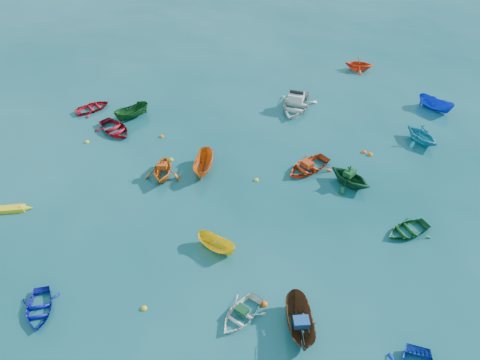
{
  "coord_description": "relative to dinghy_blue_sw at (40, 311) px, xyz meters",
  "views": [
    {
      "loc": [
        -1.59,
        -18.8,
        20.43
      ],
      "look_at": [
        0.0,
        5.0,
        0.4
      ],
      "focal_mm": 35.0,
      "sensor_mm": 36.0,
      "label": 1
    }
  ],
  "objects": [
    {
      "name": "dinghy_cyan_se",
      "position": [
        24.72,
        13.23,
        0.0
      ],
      "size": [
        3.49,
        3.67,
        1.51
      ],
      "primitive_type": "imported",
      "rotation": [
        0.0,
        0.0,
        0.46
      ],
      "color": "teal",
      "rests_on": "ground"
    },
    {
      "name": "tarp_green_b",
      "position": [
        18.09,
        8.8,
        0.96
      ],
      "size": [
        0.93,
        0.91,
        0.36
      ],
      "primitive_type": "cube",
      "rotation": [
        0.0,
        0.0,
        0.73
      ],
      "color": "#12481E",
      "rests_on": "dinghy_green_n"
    },
    {
      "name": "buoy_ye_a",
      "position": [
        5.3,
        -0.21,
        0.0
      ],
      "size": [
        0.32,
        0.32,
        0.32
      ],
      "primitive_type": "sphere",
      "color": "gold",
      "rests_on": "ground"
    },
    {
      "name": "buoy_ye_c",
      "position": [
        12.0,
        9.59,
        0.0
      ],
      "size": [
        0.32,
        0.32,
        0.32
      ],
      "primitive_type": "sphere",
      "color": "yellow",
      "rests_on": "ground"
    },
    {
      "name": "dinghy_green_n",
      "position": [
        18.16,
        8.73,
        0.0
      ],
      "size": [
        3.89,
        3.92,
        1.56
      ],
      "primitive_type": "imported",
      "rotation": [
        0.0,
        0.0,
        0.73
      ],
      "color": "#104726",
      "rests_on": "ground"
    },
    {
      "name": "buoy_or_d",
      "position": [
        20.5,
        11.91,
        0.0
      ],
      "size": [
        0.39,
        0.39,
        0.39
      ],
      "primitive_type": "sphere",
      "color": "#DB630B",
      "rests_on": "ground"
    },
    {
      "name": "tarp_orange_a",
      "position": [
        5.66,
        10.47,
        0.92
      ],
      "size": [
        0.71,
        0.56,
        0.32
      ],
      "primitive_type": "cube",
      "rotation": [
        0.0,
        0.0,
        -0.1
      ],
      "color": "#BB4513",
      "rests_on": "dinghy_orange_w"
    },
    {
      "name": "buoy_ye_b",
      "position": [
        -0.31,
        14.88,
        0.0
      ],
      "size": [
        0.32,
        0.32,
        0.32
      ],
      "primitive_type": "sphere",
      "color": "yellow",
      "rests_on": "ground"
    },
    {
      "name": "tarp_green_a",
      "position": [
        10.27,
        -0.93,
        0.43
      ],
      "size": [
        0.77,
        0.75,
        0.3
      ],
      "primitive_type": "cube",
      "rotation": [
        0.0,
        0.0,
        -0.72
      ],
      "color": "#104224",
      "rests_on": "dinghy_white_near"
    },
    {
      "name": "buoy_or_e",
      "position": [
        20.14,
        12.21,
        0.0
      ],
      "size": [
        0.34,
        0.34,
        0.34
      ],
      "primitive_type": "sphere",
      "color": "#FC570D",
      "rests_on": "ground"
    },
    {
      "name": "dinghy_red_far",
      "position": [
        1.61,
        16.18,
        0.0
      ],
      "size": [
        3.94,
        4.07,
        0.69
      ],
      "primitive_type": "imported",
      "rotation": [
        0.0,
        0.0,
        0.69
      ],
      "color": "#A20D19",
      "rests_on": "ground"
    },
    {
      "name": "sampan_yellow_mid",
      "position": [
        9.14,
        3.56,
        0.0
      ],
      "size": [
        2.62,
        2.37,
        1.0
      ],
      "primitive_type": "imported",
      "rotation": [
        0.0,
        0.0,
        0.89
      ],
      "color": "yellow",
      "rests_on": "ground"
    },
    {
      "name": "sampan_green_far",
      "position": [
        2.76,
        18.06,
        0.0
      ],
      "size": [
        3.11,
        2.65,
        1.16
      ],
      "primitive_type": "imported",
      "rotation": [
        0.0,
        0.0,
        -0.96
      ],
      "color": "#104417",
      "rests_on": "ground"
    },
    {
      "name": "dinghy_blue_sw",
      "position": [
        0.0,
        0.0,
        0.0
      ],
      "size": [
        2.29,
        2.93,
        0.56
      ],
      "primitive_type": "imported",
      "rotation": [
        0.0,
        0.0,
        0.15
      ],
      "color": "#0D12A4",
      "rests_on": "ground"
    },
    {
      "name": "buoy_or_b",
      "position": [
        11.47,
        -0.37,
        0.0
      ],
      "size": [
        0.37,
        0.37,
        0.37
      ],
      "primitive_type": "sphere",
      "color": "#FF540D",
      "rests_on": "ground"
    },
    {
      "name": "motorboat_white",
      "position": [
        16.11,
        18.67,
        0.0
      ],
      "size": [
        4.58,
        5.27,
        1.52
      ],
      "primitive_type": "imported",
      "rotation": [
        0.0,
        0.0,
        -0.38
      ],
      "color": "silver",
      "rests_on": "ground"
    },
    {
      "name": "dinghy_white_near",
      "position": [
        10.21,
        -1.01,
        0.0
      ],
      "size": [
        3.27,
        3.35,
        0.57
      ],
      "primitive_type": "imported",
      "rotation": [
        0.0,
        0.0,
        -0.72
      ],
      "color": "white",
      "rests_on": "ground"
    },
    {
      "name": "kayak_yellow",
      "position": [
        -4.36,
        7.62,
        0.0
      ],
      "size": [
        3.71,
        0.77,
        0.37
      ],
      "primitive_type": null,
      "rotation": [
        0.0,
        0.0,
        1.63
      ],
      "color": "yellow",
      "rests_on": "ground"
    },
    {
      "name": "tarp_orange_b",
      "position": [
        15.6,
        10.48,
        0.54
      ],
      "size": [
        0.9,
        0.95,
        0.37
      ],
      "primitive_type": "cube",
      "rotation": [
        0.0,
        0.0,
        -0.97
      ],
      "color": "#B03612",
      "rests_on": "dinghy_red_ne"
    },
    {
      "name": "buoy_or_c",
      "position": [
        5.25,
        15.21,
        0.0
      ],
      "size": [
        0.33,
        0.33,
        0.33
      ],
      "primitive_type": "sphere",
      "color": "orange",
      "rests_on": "ground"
    },
    {
      "name": "dinghy_red_nw",
      "position": [
        -0.65,
        19.57,
        0.0
      ],
      "size": [
        3.53,
        3.29,
        0.6
      ],
      "primitive_type": "imported",
      "rotation": [
        0.0,
        0.0,
        2.15
      ],
      "color": "#B50F19",
      "rests_on": "ground"
    },
    {
      "name": "dinghy_green_e",
      "position": [
        20.56,
        4.15,
        0.0
      ],
      "size": [
        3.35,
        2.88,
        0.58
      ],
      "primitive_type": "imported",
      "rotation": [
        0.0,
        0.0,
        -1.21
      ],
      "color": "#135523",
      "rests_on": "ground"
    },
    {
      "name": "sampan_brown_mid",
      "position": [
        13.04,
        -1.91,
        0.0
      ],
      "size": [
        1.31,
        3.41,
        1.31
      ],
      "primitive_type": "imported",
      "rotation": [
        0.0,
        0.0,
        0.01
      ],
      "color": "#50311D",
      "rests_on": "ground"
    },
    {
      "name": "dinghy_orange_far",
      "position": [
        23.16,
        25.16,
        0.0
      ],
      "size": [
        3.15,
        2.9,
        1.39
      ],
      "primitive_type": "imported",
      "rotation": [
        0.0,
        0.0,
        1.3
      ],
      "color": "red",
      "rests_on": "ground"
    },
    {
      "name": "ground",
      "position": [
        10.86,
        4.22,
        0.0
      ],
      "size": [
        160.0,
        160.0,
        0.0
      ],
      "primitive_type": "plane",
      "color": "#0A3F49",
      "rests_on": "ground"
    },
    {
      "name": "tarp_blue_a",
      "position": [
        13.04,
        -2.06,
        0.84
      ],
      "size": [
        0.76,
        0.58,
        0.37
      ],
      "primitive_type": "cube",
      "rotation": [
        0.0,
        0.0,
        0.01
      ],
      "color": "#194692",
      "rests_on": "sampan_brown_mid"
    },
    {
      "name": "buoy_ye_e",
      "position": [
        17.23,
        20.64,
        0.0
      ],
      "size": [
        0.35,
        0.35,
        0.35
      ],
      "primitive_type": "sphere",
      "color": "yellow",
      "rests_on": "ground"
    },
    {
      "name": "dinghy_orange_w",
      "position": [
        5.66,
        10.42,
        0.0
      ],
      "size": [
        2.74,
        3.1,
        1.51
      ],
      "primitive_type": "imported",
      "rotation": [
        0.0,
        0.0,
        -0.1
      ],
      "color": "orange",
      "rests_on": "ground"
    },
    {
      "name": "buoy_ye_d",
      "position": [
        6.09,
        12.24,
        0.0
      ],
      "size": [
        0.36,
        0.36,
        0.36
      ],
      "primitive_type": "sphere",
      "color": "gold",
      "rests_on": "ground"
    },
    {
      "name": "sampan_orange_n",
      "position": [
        8.46,
        10.86,
        0.0
      ],
      "size": [
        1.77,
        3.35,
        1.23
      ],
      "primitive_type": "imported",
      "rotation": [
        0.0,
        0.0,
        -0.19
      ],
      "color": "orange",
      "rests_on": "ground"
    },
    {
      "name": "sampan_blue_far",
      "position": [
        27.55,
        17.69,
        0.0
      ],
      "size": [
        2.83,
        2.99,
        1.16
      ],
      "primitive_type": "imported",
      "rotation": [
        0.0,
        0.0,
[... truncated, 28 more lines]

